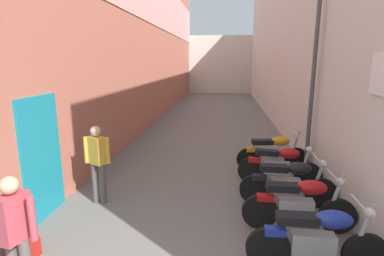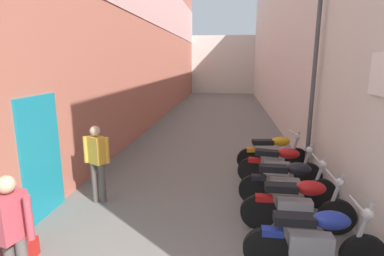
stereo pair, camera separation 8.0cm
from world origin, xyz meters
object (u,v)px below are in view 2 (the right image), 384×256
at_px(motorcycle_second, 316,239).
at_px(plastic_crate, 19,249).
at_px(motorcycle_fifth, 280,165).
at_px(pedestrian_by_doorway, 13,231).
at_px(motorcycle_sixth, 273,152).
at_px(street_lamp, 311,65).
at_px(motorcycle_fourth, 288,182).
at_px(motorcycle_third, 298,203).
at_px(pedestrian_mid_alley, 97,158).

distance_m(motorcycle_second, plastic_crate, 4.13).
distance_m(motorcycle_fifth, pedestrian_by_doorway, 5.25).
height_order(motorcycle_sixth, plastic_crate, motorcycle_sixth).
height_order(motorcycle_fifth, street_lamp, street_lamp).
bearing_deg(motorcycle_sixth, motorcycle_fifth, -90.00).
xyz_separation_m(motorcycle_second, plastic_crate, (-4.11, -0.20, -0.36)).
distance_m(motorcycle_second, motorcycle_fourth, 1.92).
distance_m(motorcycle_second, motorcycle_fifth, 2.92).
height_order(motorcycle_third, motorcycle_fourth, same).
bearing_deg(plastic_crate, pedestrian_by_doorway, -52.17).
distance_m(motorcycle_fifth, pedestrian_mid_alley, 3.94).
height_order(motorcycle_fourth, motorcycle_sixth, same).
relative_size(motorcycle_second, motorcycle_sixth, 1.00).
height_order(motorcycle_third, pedestrian_mid_alley, pedestrian_mid_alley).
bearing_deg(motorcycle_second, motorcycle_sixth, 90.00).
relative_size(motorcycle_second, pedestrian_by_doorway, 1.18).
relative_size(pedestrian_mid_alley, street_lamp, 0.34).
relative_size(motorcycle_sixth, pedestrian_by_doorway, 1.17).
distance_m(pedestrian_mid_alley, plastic_crate, 2.05).
height_order(plastic_crate, street_lamp, street_lamp).
distance_m(motorcycle_third, plastic_crate, 4.30).
bearing_deg(pedestrian_by_doorway, motorcycle_sixth, 53.72).
bearing_deg(motorcycle_second, street_lamp, 79.39).
relative_size(motorcycle_fifth, plastic_crate, 4.18).
relative_size(motorcycle_third, street_lamp, 0.40).
distance_m(motorcycle_third, motorcycle_sixth, 2.89).
xyz_separation_m(motorcycle_second, pedestrian_mid_alley, (-3.71, 1.65, 0.42)).
relative_size(motorcycle_third, pedestrian_mid_alley, 1.18).
bearing_deg(street_lamp, motorcycle_third, -104.45).
bearing_deg(motorcycle_fourth, street_lamp, 68.88).
xyz_separation_m(motorcycle_fourth, plastic_crate, (-4.11, -2.12, -0.36)).
xyz_separation_m(pedestrian_mid_alley, street_lamp, (4.41, 2.08, 1.78)).
height_order(motorcycle_fourth, street_lamp, street_lamp).
relative_size(motorcycle_sixth, pedestrian_mid_alley, 1.17).
xyz_separation_m(pedestrian_by_doorway, pedestrian_mid_alley, (-0.16, 2.58, 0.00)).
bearing_deg(motorcycle_fifth, motorcycle_second, -90.00).
bearing_deg(motorcycle_fourth, motorcycle_third, -90.00).
xyz_separation_m(motorcycle_third, motorcycle_fifth, (-0.00, 1.90, 0.00)).
bearing_deg(motorcycle_second, pedestrian_by_doorway, -165.38).
bearing_deg(motorcycle_sixth, motorcycle_second, -90.00).
relative_size(motorcycle_second, pedestrian_mid_alley, 1.18).
bearing_deg(plastic_crate, pedestrian_mid_alley, 77.77).
bearing_deg(pedestrian_by_doorway, plastic_crate, 127.83).
bearing_deg(motorcycle_second, motorcycle_fourth, 90.00).
relative_size(motorcycle_second, motorcycle_third, 1.00).
height_order(motorcycle_sixth, pedestrian_by_doorway, pedestrian_by_doorway).
bearing_deg(plastic_crate, motorcycle_second, 2.81).
xyz_separation_m(motorcycle_second, motorcycle_sixth, (-0.00, 3.91, 0.00)).
xyz_separation_m(motorcycle_second, pedestrian_by_doorway, (-3.55, -0.93, 0.42)).
height_order(motorcycle_third, pedestrian_by_doorway, pedestrian_by_doorway).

